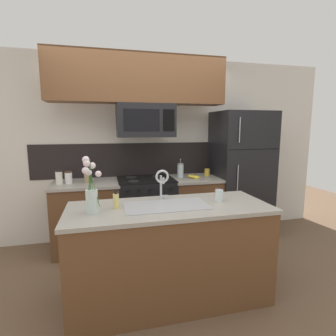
{
  "coord_description": "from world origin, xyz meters",
  "views": [
    {
      "loc": [
        -0.54,
        -2.58,
        1.61
      ],
      "look_at": [
        0.16,
        0.27,
        1.16
      ],
      "focal_mm": 28.0,
      "sensor_mm": 36.0,
      "label": 1
    }
  ],
  "objects_px": {
    "stove_range": "(146,211)",
    "drinking_glass": "(219,195)",
    "coffee_tin": "(207,172)",
    "sink_faucet": "(162,181)",
    "dish_soap_bottle": "(116,201)",
    "flower_vase": "(91,193)",
    "storage_jar_medium": "(69,177)",
    "refrigerator": "(240,174)",
    "storage_jar_tall": "(59,177)",
    "french_press": "(180,170)",
    "storage_jar_short": "(87,177)",
    "microwave": "(145,121)",
    "banana_bunch": "(194,177)"
  },
  "relations": [
    {
      "from": "stove_range",
      "to": "drinking_glass",
      "type": "distance_m",
      "value": 1.41
    },
    {
      "from": "flower_vase",
      "to": "stove_range",
      "type": "bearing_deg",
      "value": 63.26
    },
    {
      "from": "storage_jar_short",
      "to": "french_press",
      "type": "height_order",
      "value": "french_press"
    },
    {
      "from": "banana_bunch",
      "to": "french_press",
      "type": "height_order",
      "value": "french_press"
    },
    {
      "from": "dish_soap_bottle",
      "to": "refrigerator",
      "type": "bearing_deg",
      "value": 33.17
    },
    {
      "from": "french_press",
      "to": "coffee_tin",
      "type": "relative_size",
      "value": 2.43
    },
    {
      "from": "storage_jar_short",
      "to": "banana_bunch",
      "type": "bearing_deg",
      "value": -2.23
    },
    {
      "from": "storage_jar_tall",
      "to": "french_press",
      "type": "distance_m",
      "value": 1.61
    },
    {
      "from": "refrigerator",
      "to": "drinking_glass",
      "type": "relative_size",
      "value": 16.33
    },
    {
      "from": "banana_bunch",
      "to": "storage_jar_medium",
      "type": "bearing_deg",
      "value": 177.92
    },
    {
      "from": "refrigerator",
      "to": "dish_soap_bottle",
      "type": "distance_m",
      "value": 2.25
    },
    {
      "from": "microwave",
      "to": "french_press",
      "type": "bearing_deg",
      "value": 9.02
    },
    {
      "from": "refrigerator",
      "to": "storage_jar_medium",
      "type": "bearing_deg",
      "value": -179.55
    },
    {
      "from": "microwave",
      "to": "sink_faucet",
      "type": "relative_size",
      "value": 2.43
    },
    {
      "from": "refrigerator",
      "to": "coffee_tin",
      "type": "bearing_deg",
      "value": 176.63
    },
    {
      "from": "refrigerator",
      "to": "storage_jar_medium",
      "type": "distance_m",
      "value": 2.42
    },
    {
      "from": "drinking_glass",
      "to": "flower_vase",
      "type": "relative_size",
      "value": 0.24
    },
    {
      "from": "banana_bunch",
      "to": "storage_jar_short",
      "type": "bearing_deg",
      "value": 177.77
    },
    {
      "from": "french_press",
      "to": "storage_jar_short",
      "type": "bearing_deg",
      "value": -177.13
    },
    {
      "from": "stove_range",
      "to": "refrigerator",
      "type": "height_order",
      "value": "refrigerator"
    },
    {
      "from": "storage_jar_medium",
      "to": "flower_vase",
      "type": "distance_m",
      "value": 1.35
    },
    {
      "from": "microwave",
      "to": "storage_jar_short",
      "type": "distance_m",
      "value": 1.05
    },
    {
      "from": "dish_soap_bottle",
      "to": "flower_vase",
      "type": "height_order",
      "value": "flower_vase"
    },
    {
      "from": "stove_range",
      "to": "microwave",
      "type": "relative_size",
      "value": 1.25
    },
    {
      "from": "french_press",
      "to": "flower_vase",
      "type": "distance_m",
      "value": 1.79
    },
    {
      "from": "french_press",
      "to": "storage_jar_tall",
      "type": "bearing_deg",
      "value": -177.21
    },
    {
      "from": "coffee_tin",
      "to": "sink_faucet",
      "type": "distance_m",
      "value": 1.45
    },
    {
      "from": "sink_faucet",
      "to": "dish_soap_bottle",
      "type": "distance_m",
      "value": 0.49
    },
    {
      "from": "coffee_tin",
      "to": "sink_faucet",
      "type": "height_order",
      "value": "sink_faucet"
    },
    {
      "from": "storage_jar_short",
      "to": "drinking_glass",
      "type": "xyz_separation_m",
      "value": [
        1.29,
        -1.21,
        -0.02
      ]
    },
    {
      "from": "stove_range",
      "to": "sink_faucet",
      "type": "bearing_deg",
      "value": -90.34
    },
    {
      "from": "microwave",
      "to": "french_press",
      "type": "height_order",
      "value": "microwave"
    },
    {
      "from": "stove_range",
      "to": "storage_jar_short",
      "type": "xyz_separation_m",
      "value": [
        -0.76,
        -0.0,
        0.53
      ]
    },
    {
      "from": "microwave",
      "to": "banana_bunch",
      "type": "height_order",
      "value": "microwave"
    },
    {
      "from": "stove_range",
      "to": "flower_vase",
      "type": "height_order",
      "value": "flower_vase"
    },
    {
      "from": "drinking_glass",
      "to": "flower_vase",
      "type": "height_order",
      "value": "flower_vase"
    },
    {
      "from": "stove_range",
      "to": "storage_jar_short",
      "type": "height_order",
      "value": "storage_jar_short"
    },
    {
      "from": "microwave",
      "to": "coffee_tin",
      "type": "distance_m",
      "value": 1.18
    },
    {
      "from": "storage_jar_tall",
      "to": "french_press",
      "type": "relative_size",
      "value": 0.66
    },
    {
      "from": "french_press",
      "to": "banana_bunch",
      "type": "bearing_deg",
      "value": -35.8
    },
    {
      "from": "microwave",
      "to": "drinking_glass",
      "type": "xyz_separation_m",
      "value": [
        0.52,
        -1.19,
        -0.74
      ]
    },
    {
      "from": "refrigerator",
      "to": "banana_bunch",
      "type": "bearing_deg",
      "value": -173.91
    },
    {
      "from": "stove_range",
      "to": "french_press",
      "type": "xyz_separation_m",
      "value": [
        0.51,
        0.06,
        0.55
      ]
    },
    {
      "from": "french_press",
      "to": "sink_faucet",
      "type": "xyz_separation_m",
      "value": [
        -0.52,
        -1.12,
        0.1
      ]
    },
    {
      "from": "storage_jar_medium",
      "to": "flower_vase",
      "type": "xyz_separation_m",
      "value": [
        0.34,
        -1.3,
        0.1
      ]
    },
    {
      "from": "refrigerator",
      "to": "storage_jar_medium",
      "type": "xyz_separation_m",
      "value": [
        -2.42,
        -0.02,
        0.07
      ]
    },
    {
      "from": "stove_range",
      "to": "banana_bunch",
      "type": "xyz_separation_m",
      "value": [
        0.68,
        -0.06,
        0.47
      ]
    },
    {
      "from": "stove_range",
      "to": "storage_jar_medium",
      "type": "height_order",
      "value": "storage_jar_medium"
    },
    {
      "from": "refrigerator",
      "to": "sink_faucet",
      "type": "distance_m",
      "value": 1.8
    },
    {
      "from": "refrigerator",
      "to": "dish_soap_bottle",
      "type": "xyz_separation_m",
      "value": [
        -1.88,
        -1.23,
        0.06
      ]
    }
  ]
}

